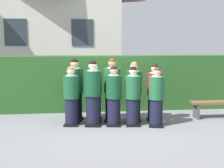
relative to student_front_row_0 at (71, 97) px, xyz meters
The scene contains 14 objects.
ground_plane 1.31m from the student_front_row_0, ahead, with size 60.00×60.00×0.00m, color slate.
student_front_row_0 is the anchor object (origin of this frame).
student_front_row_1 0.57m from the student_front_row_0, ahead, with size 0.46×0.54×1.69m.
student_front_row_2 1.10m from the student_front_row_0, ahead, with size 0.43×0.50×1.55m.
student_front_row_3 1.59m from the student_front_row_0, ahead, with size 0.40×0.51×1.54m.
student_front_row_4 2.19m from the student_front_row_0, ahead, with size 0.44×0.52×1.53m.
student_rear_row_0 0.50m from the student_front_row_0, 79.04° to the left, with size 0.47×0.54×1.71m.
student_rear_row_1 0.74m from the student_front_row_0, 33.21° to the left, with size 0.45×0.54×1.58m.
student_rear_row_2 1.16m from the student_front_row_0, 17.19° to the left, with size 0.48×0.56×1.72m.
student_rear_row_3 1.72m from the student_front_row_0, ahead, with size 0.43×0.51×1.62m.
student_in_red_blazer 2.25m from the student_front_row_0, ahead, with size 0.41×0.49×1.57m.
hedge 2.04m from the student_front_row_0, 58.23° to the left, with size 8.16×0.70×1.72m.
school_building_main 7.36m from the student_front_row_0, 97.78° to the left, with size 6.39×3.72×5.89m.
wooden_bench 4.08m from the student_front_row_0, ahead, with size 1.40×0.37×0.48m.
Camera 1 is at (-0.91, -7.69, 2.17)m, focal length 49.04 mm.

